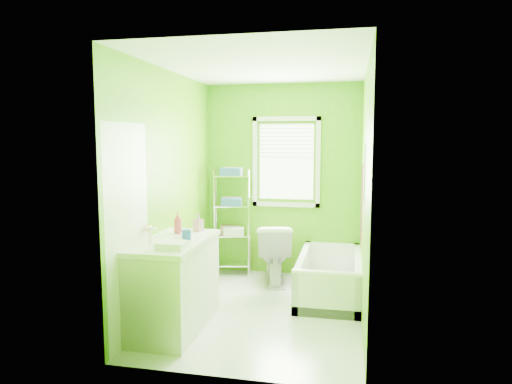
% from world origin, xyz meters
% --- Properties ---
extents(ground, '(2.90, 2.90, 0.00)m').
position_xyz_m(ground, '(0.00, 0.00, 0.00)').
color(ground, silver).
rests_on(ground, ground).
extents(room_envelope, '(2.14, 2.94, 2.62)m').
position_xyz_m(room_envelope, '(0.00, 0.00, 1.55)').
color(room_envelope, '#4D9A07').
rests_on(room_envelope, ground).
extents(window, '(0.92, 0.05, 1.22)m').
position_xyz_m(window, '(0.05, 1.42, 1.61)').
color(window, white).
rests_on(window, ground).
extents(door, '(0.09, 0.80, 2.00)m').
position_xyz_m(door, '(-1.04, -1.00, 1.00)').
color(door, white).
rests_on(door, ground).
extents(right_wall_decor, '(0.04, 1.48, 1.17)m').
position_xyz_m(right_wall_decor, '(1.04, -0.02, 1.32)').
color(right_wall_decor, '#430714').
rests_on(right_wall_decor, ground).
extents(bathtub, '(0.72, 1.55, 0.50)m').
position_xyz_m(bathtub, '(0.69, 0.65, 0.16)').
color(bathtub, white).
rests_on(bathtub, ground).
extents(toilet, '(0.59, 0.84, 0.78)m').
position_xyz_m(toilet, '(-0.04, 0.99, 0.39)').
color(toilet, white).
rests_on(toilet, ground).
extents(vanity, '(0.60, 1.18, 1.10)m').
position_xyz_m(vanity, '(-0.76, -0.63, 0.47)').
color(vanity, silver).
rests_on(vanity, ground).
extents(wire_shelf_unit, '(0.54, 0.44, 1.47)m').
position_xyz_m(wire_shelf_unit, '(-0.66, 1.29, 0.89)').
color(wire_shelf_unit, silver).
rests_on(wire_shelf_unit, ground).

